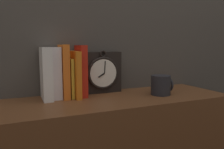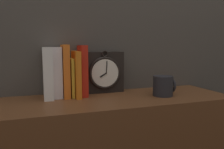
% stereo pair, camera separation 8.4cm
% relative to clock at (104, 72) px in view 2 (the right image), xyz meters
% --- Properties ---
extents(wall_back, '(6.00, 0.05, 2.60)m').
position_rel_clock_xyz_m(wall_back, '(-0.00, 0.07, 0.33)').
color(wall_back, '#47423D').
rests_on(wall_back, ground_plane).
extents(clock, '(0.20, 0.07, 0.21)m').
position_rel_clock_xyz_m(clock, '(0.00, 0.00, 0.00)').
color(clock, black).
rests_on(clock, bookshelf).
extents(book_slot0_white, '(0.04, 0.14, 0.23)m').
position_rel_clock_xyz_m(book_slot0_white, '(-0.28, -0.04, 0.01)').
color(book_slot0_white, white).
rests_on(book_slot0_white, bookshelf).
extents(book_slot1_white, '(0.04, 0.12, 0.23)m').
position_rel_clock_xyz_m(book_slot1_white, '(-0.23, -0.03, 0.01)').
color(book_slot1_white, white).
rests_on(book_slot1_white, bookshelf).
extents(book_slot2_orange, '(0.03, 0.13, 0.24)m').
position_rel_clock_xyz_m(book_slot2_orange, '(-0.20, -0.03, 0.02)').
color(book_slot2_orange, orange).
rests_on(book_slot2_orange, bookshelf).
extents(book_slot3_yellow, '(0.01, 0.12, 0.18)m').
position_rel_clock_xyz_m(book_slot3_yellow, '(-0.17, -0.03, -0.01)').
color(book_slot3_yellow, yellow).
rests_on(book_slot3_yellow, bookshelf).
extents(book_slot4_orange, '(0.02, 0.15, 0.21)m').
position_rel_clock_xyz_m(book_slot4_orange, '(-0.15, -0.04, 0.00)').
color(book_slot4_orange, orange).
rests_on(book_slot4_orange, bookshelf).
extents(book_slot5_red, '(0.03, 0.12, 0.24)m').
position_rel_clock_xyz_m(book_slot5_red, '(-0.12, -0.03, 0.02)').
color(book_slot5_red, red).
rests_on(book_slot5_red, bookshelf).
extents(mug, '(0.10, 0.09, 0.09)m').
position_rel_clock_xyz_m(mug, '(0.24, -0.16, -0.06)').
color(mug, '#232328').
rests_on(mug, bookshelf).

